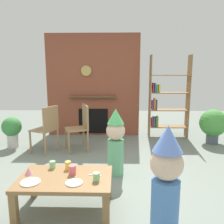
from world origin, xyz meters
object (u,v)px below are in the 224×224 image
Objects in this scene: paper_cup_near_left at (72,170)px; potted_plant_tall at (213,124)px; bookshelf at (165,101)px; potted_plant_short at (12,129)px; paper_cup_center at (68,165)px; child_with_cone_hat at (166,180)px; paper_cup_near_right at (53,165)px; child_in_pink at (116,140)px; birthday_cake_slice at (29,171)px; paper_plate_front at (30,182)px; dining_chair_left at (47,127)px; coffee_table at (65,182)px; dining_chair_middle at (81,125)px; paper_plate_rear at (74,183)px; paper_cup_far_left at (96,177)px.

paper_cup_near_left is 0.14× the size of potted_plant_tall.
potted_plant_short is (-3.25, -0.85, -0.49)m from bookshelf.
paper_cup_center is (-1.69, -2.75, -0.42)m from bookshelf.
child_with_cone_hat reaches higher than paper_cup_near_left.
child_in_pink reaches higher than paper_cup_near_right.
paper_cup_near_left is at bearing -30.49° from paper_cup_near_right.
paper_cup_center reaches higher than birthday_cake_slice.
birthday_cake_slice is at bearing -141.47° from potted_plant_tall.
child_in_pink is at bearing -49.64° from child_with_cone_hat.
paper_plate_front is 2.00m from dining_chair_left.
paper_cup_near_right is at bearing 132.02° from coffee_table.
child_in_pink reaches higher than dining_chair_middle.
paper_cup_center is 2.45m from potted_plant_short.
bookshelf is at bearing -173.35° from dining_chair_middle.
coffee_table is at bearing -136.62° from paper_cup_near_left.
dining_chair_middle is (0.61, 0.16, 0.00)m from dining_chair_left.
dining_chair_middle is (-0.27, 2.11, 0.11)m from paper_plate_rear.
paper_cup_far_left reaches higher than paper_plate_front.
paper_cup_center reaches higher than paper_plate_rear.
child_with_cone_hat reaches higher than birthday_cake_slice.
child_with_cone_hat reaches higher than dining_chair_middle.
paper_cup_near_right is at bearing 149.51° from paper_cup_near_left.
child_in_pink is (0.42, 1.06, 0.13)m from paper_plate_rear.
paper_cup_near_left is 0.22m from paper_plate_rear.
birthday_cake_slice is (-0.49, -0.01, -0.01)m from paper_cup_near_left.
coffee_table is 11.12× the size of paper_cup_far_left.
bookshelf is 3.71m from paper_plate_front.
paper_cup_near_left is (-1.61, -2.88, -0.42)m from bookshelf.
potted_plant_short is at bearing -23.19° from child_with_cone_hat.
paper_cup_center is 1.18m from child_with_cone_hat.
paper_plate_front is at bearing -123.17° from bookshelf.
potted_plant_tall is (1.61, 2.85, -0.14)m from child_with_cone_hat.
dining_chair_middle reaches higher than paper_cup_near_right.
paper_plate_front is (-0.40, -0.20, -0.05)m from paper_cup_near_left.
potted_plant_tall is at bearing 43.29° from paper_cup_near_left.
dining_chair_middle is (0.19, 2.10, 0.11)m from paper_plate_front.
paper_plate_front is 0.45m from paper_plate_rear.
coffee_table is 1.09m from child_in_pink.
paper_plate_front is 0.23× the size of dining_chair_middle.
dining_chair_middle is (-0.14, 1.97, 0.18)m from coffee_table.
paper_cup_center is 0.11× the size of dining_chair_middle.
coffee_table is 0.36m from paper_plate_front.
paper_cup_far_left reaches higher than paper_plate_rear.
paper_plate_front is 2.03× the size of birthday_cake_slice.
paper_cup_near_right is at bearing -53.85° from potted_plant_short.
coffee_table is 0.43m from birthday_cake_slice.
paper_cup_far_left is at bearing -9.87° from birthday_cake_slice.
child_in_pink is 1.57m from dining_chair_left.
birthday_cake_slice is (-0.41, -0.15, -0.01)m from paper_cup_center.
paper_plate_rear is 2.14m from dining_chair_left.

